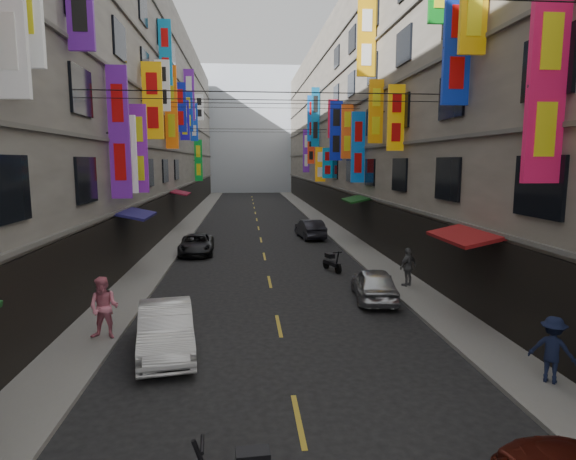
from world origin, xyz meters
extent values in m
cube|color=slate|center=(-6.00, 42.00, 0.06)|extent=(2.00, 90.00, 0.12)
cube|color=slate|center=(6.00, 42.00, 0.06)|extent=(2.00, 90.00, 0.12)
cube|color=gray|center=(-12.00, 42.00, 9.50)|extent=(10.00, 90.00, 19.00)
cube|color=black|center=(-6.95, 42.00, 1.50)|extent=(0.12, 85.50, 3.00)
cube|color=#66635E|center=(-6.94, 42.00, 3.20)|extent=(0.16, 90.00, 0.14)
cube|color=#66635E|center=(-6.94, 42.00, 6.40)|extent=(0.16, 90.00, 0.14)
cube|color=#66635E|center=(-6.94, 42.00, 9.60)|extent=(0.16, 90.00, 0.14)
cube|color=#66635E|center=(-6.94, 42.00, 12.80)|extent=(0.16, 90.00, 0.14)
cube|color=#66635E|center=(-6.94, 42.00, 16.00)|extent=(0.16, 90.00, 0.14)
cube|color=gray|center=(12.00, 42.00, 9.50)|extent=(10.00, 90.00, 19.00)
cube|color=black|center=(6.95, 42.00, 1.50)|extent=(0.12, 85.50, 3.00)
cube|color=#66635E|center=(6.94, 42.00, 3.20)|extent=(0.16, 90.00, 0.14)
cube|color=#66635E|center=(6.94, 42.00, 6.40)|extent=(0.16, 90.00, 0.14)
cube|color=#66635E|center=(6.94, 42.00, 9.60)|extent=(0.16, 90.00, 0.14)
cube|color=#66635E|center=(6.94, 42.00, 12.80)|extent=(0.16, 90.00, 0.14)
cube|color=#66635E|center=(6.94, 42.00, 16.00)|extent=(0.16, 90.00, 0.14)
cube|color=silver|center=(0.00, 92.00, 11.00)|extent=(18.00, 8.00, 22.00)
cube|color=#C51244|center=(6.42, 14.17, 7.33)|extent=(0.97, 0.18, 4.79)
cylinder|color=black|center=(6.47, 14.17, 7.33)|extent=(1.07, 0.08, 0.08)
cube|color=#0D279B|center=(6.42, 19.52, 9.44)|extent=(0.96, 0.18, 3.92)
cylinder|color=black|center=(6.47, 19.52, 9.44)|extent=(1.06, 0.08, 0.08)
cube|color=#5D1A91|center=(-6.46, 24.18, 6.71)|extent=(0.87, 0.18, 5.66)
cylinder|color=black|center=(-6.51, 24.18, 6.71)|extent=(0.97, 0.08, 0.08)
cube|color=silver|center=(-6.54, 26.07, 5.81)|extent=(0.73, 0.18, 3.65)
cylinder|color=black|center=(-6.59, 26.07, 5.81)|extent=(0.83, 0.08, 0.08)
cube|color=#F8B00D|center=(6.48, 26.45, 7.64)|extent=(0.83, 0.18, 3.24)
cylinder|color=black|center=(6.53, 26.45, 7.64)|extent=(0.93, 0.08, 0.08)
cube|color=#771C9E|center=(-6.49, 28.23, 6.13)|extent=(0.82, 0.18, 4.51)
cylinder|color=black|center=(-6.54, 28.23, 6.13)|extent=(0.92, 0.08, 0.08)
cube|color=#C87E0B|center=(6.48, 30.24, 8.33)|extent=(0.84, 0.18, 3.60)
cylinder|color=black|center=(6.53, 30.24, 8.33)|extent=(0.94, 0.08, 0.08)
cube|color=#F4AC0C|center=(-6.33, 31.56, 8.96)|extent=(1.14, 0.18, 4.35)
cylinder|color=black|center=(-6.38, 31.56, 8.96)|extent=(1.24, 0.08, 0.08)
cube|color=orange|center=(6.35, 32.28, 12.88)|extent=(1.10, 0.18, 4.51)
cylinder|color=black|center=(6.40, 32.28, 12.88)|extent=(1.20, 0.08, 0.08)
cube|color=#0F53B2|center=(6.45, 34.36, 6.42)|extent=(0.90, 0.18, 4.66)
cylinder|color=black|center=(6.50, 34.36, 6.42)|extent=(1.00, 0.08, 0.08)
cube|color=silver|center=(-6.42, 35.82, 10.45)|extent=(0.96, 0.18, 3.29)
cylinder|color=black|center=(-6.47, 35.82, 10.45)|extent=(1.06, 0.08, 0.08)
cube|color=#0D71A4|center=(-6.46, 37.79, 12.97)|extent=(0.88, 0.18, 4.42)
cylinder|color=black|center=(-6.51, 37.79, 12.97)|extent=(0.98, 0.08, 0.08)
cube|color=#D34C13|center=(6.47, 37.96, 7.67)|extent=(0.87, 0.18, 3.95)
cylinder|color=black|center=(6.52, 37.96, 7.67)|extent=(0.97, 0.08, 0.08)
cube|color=orange|center=(-6.44, 39.52, 9.44)|extent=(0.92, 0.18, 6.02)
cylinder|color=black|center=(-6.49, 39.52, 9.44)|extent=(1.02, 0.08, 0.08)
cube|color=#0D1CA1|center=(6.39, 41.88, 7.96)|extent=(1.02, 0.18, 4.78)
cylinder|color=black|center=(6.44, 41.88, 7.96)|extent=(1.12, 0.08, 0.08)
cube|color=#0D19A1|center=(-6.39, 44.13, 9.96)|extent=(1.03, 0.18, 4.03)
cylinder|color=black|center=(-6.44, 44.13, 9.96)|extent=(1.13, 0.08, 0.08)
cube|color=red|center=(6.52, 44.43, 9.14)|extent=(0.76, 0.18, 3.27)
cylinder|color=black|center=(6.57, 44.43, 9.14)|extent=(0.86, 0.08, 0.08)
cube|color=#0E71A8|center=(6.44, 46.15, 5.35)|extent=(0.92, 0.18, 2.76)
cylinder|color=black|center=(6.49, 46.15, 5.35)|extent=(1.02, 0.08, 0.08)
cube|color=#1E0FB3|center=(-6.48, 47.85, 9.21)|extent=(0.84, 0.18, 3.57)
cylinder|color=black|center=(-6.53, 47.85, 9.21)|extent=(0.94, 0.08, 0.08)
cube|color=#0E31AC|center=(-6.44, 50.35, 10.21)|extent=(0.93, 0.18, 3.71)
cylinder|color=black|center=(-6.49, 50.35, 10.21)|extent=(1.03, 0.08, 0.08)
cube|color=orange|center=(6.39, 50.05, 5.20)|extent=(1.01, 0.18, 3.38)
cylinder|color=black|center=(6.44, 50.05, 5.20)|extent=(1.11, 0.08, 0.08)
cube|color=#5E1A91|center=(-6.40, 51.55, 11.93)|extent=(1.00, 0.18, 4.91)
cylinder|color=black|center=(-6.45, 51.55, 11.93)|extent=(1.10, 0.08, 0.08)
cube|color=#0B5688|center=(6.48, 54.26, 10.15)|extent=(0.84, 0.18, 6.17)
cylinder|color=black|center=(6.53, 54.26, 10.15)|extent=(0.94, 0.08, 0.08)
cube|color=#0F3AB9|center=(-6.50, 56.44, 9.71)|extent=(0.80, 0.18, 4.02)
cylinder|color=black|center=(-6.55, 56.44, 9.71)|extent=(0.90, 0.08, 0.08)
cube|color=blue|center=(6.39, 56.34, 10.20)|extent=(1.02, 0.18, 4.98)
cylinder|color=black|center=(6.44, 56.34, 10.20)|extent=(1.12, 0.08, 0.08)
cube|color=red|center=(6.50, 57.68, 6.91)|extent=(0.80, 0.18, 3.33)
cylinder|color=black|center=(6.55, 57.68, 6.91)|extent=(0.90, 0.08, 0.08)
cube|color=#0B7C26|center=(-6.45, 59.89, 5.62)|extent=(0.89, 0.18, 4.79)
cylinder|color=black|center=(-6.50, 59.89, 5.62)|extent=(0.99, 0.08, 0.08)
cube|color=white|center=(-6.42, 62.34, 11.93)|extent=(0.97, 0.18, 3.02)
cylinder|color=black|center=(-6.47, 62.34, 11.93)|extent=(1.07, 0.08, 0.08)
cube|color=#551A90|center=(6.51, 62.14, 6.80)|extent=(0.78, 0.18, 5.26)
cylinder|color=black|center=(6.56, 62.14, 6.80)|extent=(0.88, 0.08, 0.08)
cube|color=maroon|center=(6.30, 18.00, 3.00)|extent=(1.39, 3.20, 0.41)
cube|color=navy|center=(-6.30, 26.00, 3.00)|extent=(1.39, 3.20, 0.41)
cube|color=#124415|center=(6.30, 34.00, 3.00)|extent=(1.39, 3.20, 0.41)
cube|color=maroon|center=(-6.30, 42.00, 3.00)|extent=(1.39, 3.20, 0.41)
cylinder|color=black|center=(0.00, 22.00, 8.20)|extent=(14.00, 0.04, 0.04)
cylinder|color=black|center=(0.00, 36.00, 9.40)|extent=(14.00, 0.04, 0.04)
cylinder|color=black|center=(0.00, 50.00, 8.60)|extent=(14.00, 0.04, 0.04)
cube|color=gold|center=(0.00, 12.00, 0.01)|extent=(0.12, 2.20, 0.01)
cube|color=gold|center=(0.00, 18.00, 0.01)|extent=(0.12, 2.20, 0.01)
cube|color=gold|center=(0.00, 24.00, 0.01)|extent=(0.12, 2.20, 0.01)
cube|color=gold|center=(0.00, 30.00, 0.01)|extent=(0.12, 2.20, 0.01)
cube|color=gold|center=(0.00, 36.00, 0.01)|extent=(0.12, 2.20, 0.01)
cube|color=gold|center=(0.00, 42.00, 0.01)|extent=(0.12, 2.20, 0.01)
cube|color=gold|center=(0.00, 48.00, 0.01)|extent=(0.12, 2.20, 0.01)
cube|color=gold|center=(0.00, 54.00, 0.01)|extent=(0.12, 2.20, 0.01)
cube|color=gold|center=(0.00, 60.00, 0.01)|extent=(0.12, 2.20, 0.01)
cube|color=gold|center=(0.00, 66.00, 0.01)|extent=(0.12, 2.20, 0.01)
cube|color=gold|center=(0.00, 72.00, 0.01)|extent=(0.12, 2.20, 0.01)
cube|color=gold|center=(0.00, 78.00, 0.01)|extent=(0.12, 2.20, 0.01)
cube|color=black|center=(-1.00, 9.66, 0.75)|extent=(0.57, 0.36, 0.22)
cylinder|color=black|center=(-1.80, 9.61, 1.05)|extent=(0.09, 0.50, 0.06)
cylinder|color=black|center=(3.45, 25.31, 0.25)|extent=(0.27, 0.51, 0.50)
cylinder|color=black|center=(3.05, 26.55, 0.25)|extent=(0.27, 0.51, 0.50)
cube|color=black|center=(3.25, 25.93, 0.40)|extent=(0.68, 1.33, 0.18)
cube|color=black|center=(3.17, 26.17, 0.75)|extent=(0.47, 0.62, 0.22)
cylinder|color=black|center=(3.42, 25.41, 0.70)|extent=(0.18, 0.36, 0.88)
cylinder|color=black|center=(3.42, 25.41, 1.05)|extent=(0.49, 0.21, 0.06)
imported|color=silver|center=(-3.40, 16.02, 0.70)|extent=(2.18, 4.46, 1.41)
imported|color=black|center=(-4.00, 31.09, 0.59)|extent=(2.11, 4.32, 1.18)
imported|color=#BCBDC2|center=(4.00, 20.73, 0.65)|extent=(1.95, 3.99, 1.31)
imported|color=#282830|center=(3.56, 36.45, 0.68)|extent=(1.89, 4.28, 1.37)
imported|color=pink|center=(-5.40, 17.05, 1.07)|extent=(1.01, 0.77, 1.91)
imported|color=#131A35|center=(6.34, 13.02, 0.95)|extent=(1.17, 1.11, 1.65)
imported|color=slate|center=(5.92, 22.30, 0.96)|extent=(1.14, 1.00, 1.69)
camera|label=1|loc=(-1.08, 2.47, 5.48)|focal=30.00mm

